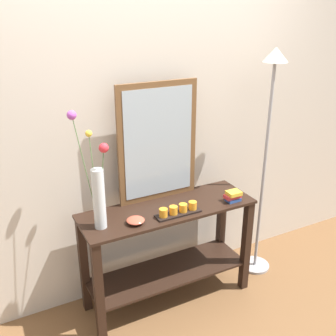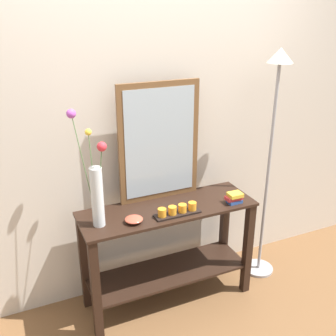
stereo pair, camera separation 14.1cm
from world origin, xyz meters
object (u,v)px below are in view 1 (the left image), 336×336
Objects in this scene: console_table at (168,244)px; book_stack at (233,196)px; tall_vase_left at (97,189)px; floor_lamp at (268,129)px; decorative_bowl at (136,220)px; mirror_leaning at (158,143)px; candle_tray at (178,210)px.

book_stack reaches higher than console_table.
console_table is at bearing 3.13° from tall_vase_left.
floor_lamp is at bearing 0.03° from console_table.
console_table is 10.46× the size of book_stack.
floor_lamp reaches higher than tall_vase_left.
book_stack is (0.74, -0.03, 0.02)m from decorative_bowl.
mirror_leaning is at bearing 21.46° from tall_vase_left.
candle_tray is at bearing -81.65° from console_table.
floor_lamp reaches higher than decorative_bowl.
floor_lamp is (0.82, -0.17, 0.03)m from mirror_leaning.
mirror_leaning is 2.64× the size of candle_tray.
floor_lamp is at bearing 4.93° from decorative_bowl.
candle_tray is (0.00, -0.29, -0.39)m from mirror_leaning.
candle_tray is at bearing -3.74° from decorative_bowl.
mirror_leaning is (0.01, 0.17, 0.71)m from console_table.
tall_vase_left is 0.98m from book_stack.
book_stack is (0.45, -0.30, -0.38)m from mirror_leaning.
console_table is 1.68× the size of tall_vase_left.
candle_tray is at bearing -9.75° from tall_vase_left.
console_table is 1.47× the size of mirror_leaning.
tall_vase_left is at bearing 162.18° from decorative_bowl.
floor_lamp is at bearing 8.08° from candle_tray.
book_stack is at bearing -1.12° from candle_tray.
decorative_bowl is (-0.30, -0.27, -0.40)m from mirror_leaning.
candle_tray is (0.02, -0.12, 0.32)m from console_table.
decorative_bowl is 1.20m from floor_lamp.
candle_tray is 0.44m from book_stack.
decorative_bowl is at bearing -17.82° from tall_vase_left.
decorative_bowl is 0.07× the size of floor_lamp.
tall_vase_left is 6.22× the size of book_stack.
candle_tray is 2.70× the size of book_stack.
candle_tray reaches higher than decorative_bowl.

